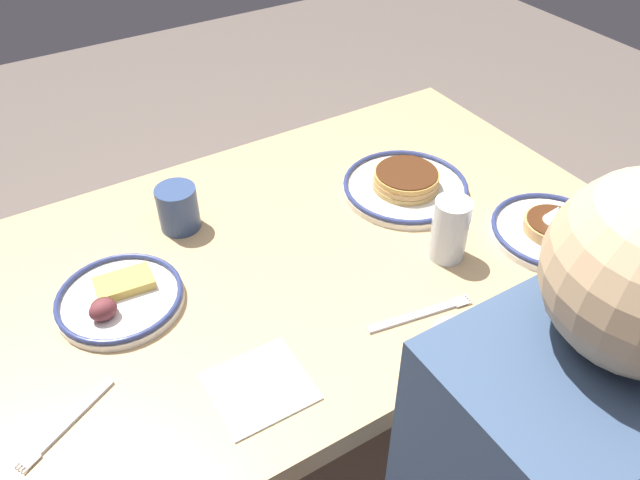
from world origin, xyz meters
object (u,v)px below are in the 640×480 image
object	(u,v)px
fork_far	(67,423)
plate_near_main	(405,185)
coffee_mug	(177,207)
fork_near	(421,314)
paper_napkin	(260,387)
drinking_glass	(449,232)
plate_far_companion	(119,298)
plate_center_pancakes	(552,230)

from	to	relation	value
fork_far	plate_near_main	bearing A→B (deg)	-165.15
coffee_mug	fork_near	distance (m)	0.53
coffee_mug	paper_napkin	world-z (taller)	coffee_mug
coffee_mug	drinking_glass	bearing A→B (deg)	138.84
plate_near_main	paper_napkin	xyz separation A→B (m)	(0.51, 0.30, -0.02)
coffee_mug	fork_far	world-z (taller)	coffee_mug
fork_near	paper_napkin	bearing A→B (deg)	-1.95
fork_far	drinking_glass	bearing A→B (deg)	179.98
plate_far_companion	paper_napkin	xyz separation A→B (m)	(-0.13, 0.29, -0.01)
plate_near_main	paper_napkin	world-z (taller)	plate_near_main
coffee_mug	paper_napkin	size ratio (longest dim) A/B	0.75
plate_near_main	drinking_glass	size ratio (longest dim) A/B	2.14
coffee_mug	plate_center_pancakes	bearing A→B (deg)	145.95
plate_center_pancakes	fork_near	size ratio (longest dim) A/B	1.20
plate_near_main	plate_far_companion	size ratio (longest dim) A/B	1.22
fork_far	paper_napkin	bearing A→B (deg)	161.76
plate_far_companion	drinking_glass	distance (m)	0.62
plate_far_companion	drinking_glass	world-z (taller)	drinking_glass
plate_near_main	plate_far_companion	distance (m)	0.64
drinking_glass	plate_center_pancakes	bearing A→B (deg)	163.09
plate_far_companion	plate_near_main	bearing A→B (deg)	-179.32
drinking_glass	paper_napkin	bearing A→B (deg)	11.23
plate_center_pancakes	coffee_mug	distance (m)	0.75
plate_near_main	drinking_glass	distance (m)	0.22
plate_far_companion	fork_far	size ratio (longest dim) A/B	1.38
plate_center_pancakes	drinking_glass	xyz separation A→B (m)	(0.22, -0.07, 0.04)
paper_napkin	fork_far	distance (m)	0.29
coffee_mug	paper_napkin	bearing A→B (deg)	84.10
coffee_mug	fork_far	distance (m)	0.48
drinking_glass	fork_far	size ratio (longest dim) A/B	0.78
plate_center_pancakes	paper_napkin	world-z (taller)	plate_center_pancakes
plate_near_main	plate_center_pancakes	size ratio (longest dim) A/B	1.14
plate_near_main	plate_far_companion	xyz separation A→B (m)	(0.64, 0.01, -0.00)
plate_far_companion	fork_near	distance (m)	0.54
drinking_glass	fork_far	bearing A→B (deg)	-0.02
paper_napkin	fork_far	bearing A→B (deg)	-18.24
plate_far_companion	drinking_glass	xyz separation A→B (m)	(-0.58, 0.20, 0.04)
drinking_glass	paper_napkin	size ratio (longest dim) A/B	0.86
plate_far_companion	coffee_mug	distance (m)	0.24
fork_far	fork_near	bearing A→B (deg)	170.23
drinking_glass	coffee_mug	bearing A→B (deg)	-41.16
plate_far_companion	coffee_mug	xyz separation A→B (m)	(-0.18, -0.15, 0.03)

